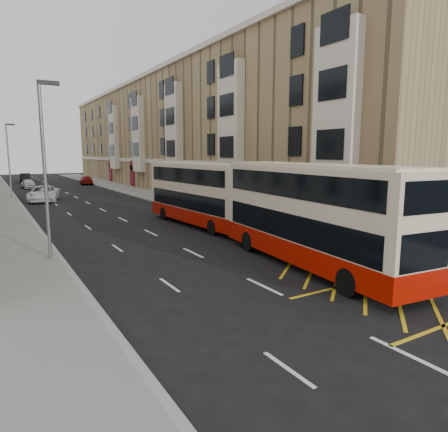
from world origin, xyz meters
TOP-DOWN VIEW (x-y plane):
  - ground at (0.00, 0.00)m, footprint 200.00×200.00m
  - pavement_right at (8.00, 30.00)m, footprint 4.00×120.00m
  - pavement_left at (-7.50, 30.00)m, footprint 3.00×120.00m
  - kerb_right at (6.00, 30.00)m, footprint 0.25×120.00m
  - kerb_left at (-6.00, 30.00)m, footprint 0.25×120.00m
  - road_markings at (0.00, 45.00)m, footprint 10.00×110.00m
  - terrace_right at (14.88, 45.38)m, footprint 10.75×79.00m
  - guard_railing at (6.25, 5.75)m, footprint 0.06×6.56m
  - street_lamp_near at (-6.35, 12.00)m, footprint 0.93×0.18m
  - street_lamp_far at (-6.35, 42.00)m, footprint 0.93×0.18m
  - double_decker_front at (3.42, 5.14)m, footprint 3.71×11.55m
  - double_decker_rear at (3.95, 16.81)m, footprint 2.99×10.95m
  - pedestrian_far at (8.04, 6.17)m, footprint 1.10×0.82m
  - white_van at (-3.67, 37.67)m, footprint 3.88×6.27m
  - car_silver at (-3.56, 55.40)m, footprint 1.82×4.09m
  - car_dark at (-2.84, 69.14)m, footprint 2.10×4.87m
  - car_red at (5.20, 59.04)m, footprint 2.53×4.82m

SIDE VIEW (x-z plane):
  - ground at x=0.00m, z-range 0.00..0.00m
  - road_markings at x=0.00m, z-range 0.00..0.01m
  - pavement_right at x=8.00m, z-range 0.00..0.15m
  - pavement_left at x=-7.50m, z-range 0.00..0.15m
  - kerb_right at x=6.00m, z-range 0.00..0.15m
  - kerb_left at x=-6.00m, z-range 0.00..0.15m
  - car_red at x=5.20m, z-range 0.00..1.33m
  - car_silver at x=-3.56m, z-range 0.00..1.37m
  - car_dark at x=-2.84m, z-range 0.00..1.56m
  - white_van at x=-3.67m, z-range 0.00..1.62m
  - guard_railing at x=6.25m, z-range 0.35..1.36m
  - pedestrian_far at x=8.04m, z-range 0.15..1.88m
  - double_decker_rear at x=3.95m, z-range 0.04..4.37m
  - double_decker_front at x=3.42m, z-range 0.04..4.57m
  - street_lamp_near at x=-6.35m, z-range 0.64..8.64m
  - street_lamp_far at x=-6.35m, z-range 0.64..8.64m
  - terrace_right at x=14.88m, z-range -0.10..15.15m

